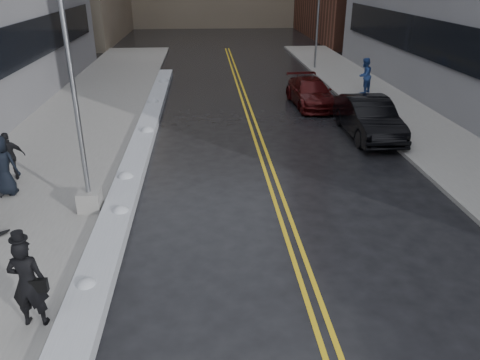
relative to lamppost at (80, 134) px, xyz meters
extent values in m
plane|color=black|center=(3.30, -2.00, -2.53)|extent=(160.00, 160.00, 0.00)
cube|color=gray|center=(-2.45, 8.00, -2.46)|extent=(5.50, 50.00, 0.15)
cube|color=gray|center=(13.30, 8.00, -2.46)|extent=(4.00, 50.00, 0.15)
cube|color=gold|center=(5.65, 8.00, -2.53)|extent=(0.12, 50.00, 0.01)
cube|color=gold|center=(5.95, 8.00, -2.53)|extent=(0.12, 50.00, 0.01)
cube|color=silver|center=(0.85, 6.00, -2.36)|extent=(0.90, 30.00, 0.34)
cube|color=gray|center=(0.00, 0.00, -2.08)|extent=(0.65, 0.65, 0.60)
cylinder|color=gray|center=(0.00, 0.00, 1.72)|extent=(0.14, 0.14, 7.00)
cylinder|color=maroon|center=(12.30, 8.00, -2.08)|extent=(0.24, 0.24, 0.60)
sphere|color=maroon|center=(12.30, 8.00, -1.78)|extent=(0.26, 0.26, 0.26)
cylinder|color=maroon|center=(12.30, 8.00, -2.03)|extent=(0.25, 0.10, 0.10)
cylinder|color=gray|center=(11.80, 22.00, 0.12)|extent=(0.14, 0.14, 5.00)
imported|color=black|center=(-0.05, -4.98, -1.40)|extent=(0.73, 0.49, 1.97)
imported|color=black|center=(-2.89, 1.30, -1.40)|extent=(1.03, 0.74, 1.96)
imported|color=black|center=(-3.13, 2.50, -1.54)|extent=(1.06, 0.71, 1.68)
imported|color=navy|center=(12.84, 13.86, -1.37)|extent=(1.25, 1.23, 2.03)
imported|color=black|center=(10.65, 6.49, -1.68)|extent=(1.83, 5.18, 1.70)
imported|color=#390909|center=(9.25, 11.83, -1.82)|extent=(2.22, 4.99, 1.42)
camera|label=1|loc=(3.52, -12.80, 4.17)|focal=35.00mm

